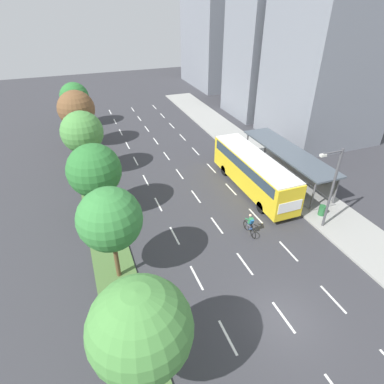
{
  "coord_description": "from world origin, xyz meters",
  "views": [
    {
      "loc": [
        -8.98,
        -8.96,
        15.58
      ],
      "look_at": [
        -0.75,
        12.63,
        1.2
      ],
      "focal_mm": 30.08,
      "sensor_mm": 36.0,
      "label": 1
    }
  ],
  "objects_px": {
    "cyclist": "(250,225)",
    "median_tree_third": "(94,170)",
    "median_tree_nearest": "(140,329)",
    "median_tree_farthest": "(74,97)",
    "median_tree_fifth": "(76,109)",
    "median_tree_second": "(110,219)",
    "median_tree_fourth": "(82,132)",
    "bus": "(253,170)",
    "bus_shelter": "(289,161)",
    "streetlight": "(332,184)",
    "trash_bin": "(322,210)"
  },
  "relations": [
    {
      "from": "streetlight",
      "to": "cyclist",
      "type": "bearing_deg",
      "value": 166.33
    },
    {
      "from": "median_tree_second",
      "to": "median_tree_fifth",
      "type": "relative_size",
      "value": 0.98
    },
    {
      "from": "trash_bin",
      "to": "median_tree_fifth",
      "type": "bearing_deg",
      "value": 128.52
    },
    {
      "from": "median_tree_nearest",
      "to": "median_tree_fourth",
      "type": "relative_size",
      "value": 0.99
    },
    {
      "from": "median_tree_second",
      "to": "median_tree_third",
      "type": "relative_size",
      "value": 1.05
    },
    {
      "from": "median_tree_second",
      "to": "streetlight",
      "type": "distance_m",
      "value": 15.56
    },
    {
      "from": "bus",
      "to": "streetlight",
      "type": "relative_size",
      "value": 1.74
    },
    {
      "from": "bus",
      "to": "median_tree_fifth",
      "type": "distance_m",
      "value": 20.87
    },
    {
      "from": "median_tree_fifth",
      "to": "streetlight",
      "type": "relative_size",
      "value": 1.0
    },
    {
      "from": "bus_shelter",
      "to": "median_tree_third",
      "type": "distance_m",
      "value": 17.91
    },
    {
      "from": "cyclist",
      "to": "median_tree_third",
      "type": "relative_size",
      "value": 0.3
    },
    {
      "from": "median_tree_nearest",
      "to": "median_tree_farthest",
      "type": "height_order",
      "value": "median_tree_nearest"
    },
    {
      "from": "median_tree_fourth",
      "to": "median_tree_fifth",
      "type": "height_order",
      "value": "median_tree_fifth"
    },
    {
      "from": "trash_bin",
      "to": "median_tree_nearest",
      "type": "bearing_deg",
      "value": -154.11
    },
    {
      "from": "cyclist",
      "to": "trash_bin",
      "type": "height_order",
      "value": "cyclist"
    },
    {
      "from": "median_tree_nearest",
      "to": "median_tree_farthest",
      "type": "bearing_deg",
      "value": 90.37
    },
    {
      "from": "median_tree_nearest",
      "to": "median_tree_farthest",
      "type": "relative_size",
      "value": 1.1
    },
    {
      "from": "median_tree_second",
      "to": "median_tree_third",
      "type": "bearing_deg",
      "value": 90.97
    },
    {
      "from": "median_tree_nearest",
      "to": "bus",
      "type": "bearing_deg",
      "value": 45.89
    },
    {
      "from": "median_tree_farthest",
      "to": "median_tree_fourth",
      "type": "bearing_deg",
      "value": -90.56
    },
    {
      "from": "bus_shelter",
      "to": "bus",
      "type": "height_order",
      "value": "bus"
    },
    {
      "from": "median_tree_fourth",
      "to": "bus",
      "type": "bearing_deg",
      "value": -30.93
    },
    {
      "from": "cyclist",
      "to": "median_tree_fifth",
      "type": "distance_m",
      "value": 23.81
    },
    {
      "from": "bus_shelter",
      "to": "median_tree_third",
      "type": "xyz_separation_m",
      "value": [
        -17.77,
        0.25,
        2.24
      ]
    },
    {
      "from": "cyclist",
      "to": "median_tree_fourth",
      "type": "relative_size",
      "value": 0.29
    },
    {
      "from": "bus_shelter",
      "to": "median_tree_third",
      "type": "relative_size",
      "value": 1.95
    },
    {
      "from": "cyclist",
      "to": "median_tree_second",
      "type": "xyz_separation_m",
      "value": [
        -10.0,
        -0.84,
        3.78
      ]
    },
    {
      "from": "median_tree_third",
      "to": "median_tree_fifth",
      "type": "relative_size",
      "value": 0.93
    },
    {
      "from": "bus_shelter",
      "to": "median_tree_second",
      "type": "bearing_deg",
      "value": -158.17
    },
    {
      "from": "median_tree_fourth",
      "to": "streetlight",
      "type": "height_order",
      "value": "streetlight"
    },
    {
      "from": "cyclist",
      "to": "median_tree_third",
      "type": "bearing_deg",
      "value": 147.39
    },
    {
      "from": "median_tree_nearest",
      "to": "median_tree_second",
      "type": "xyz_separation_m",
      "value": [
        -0.04,
        7.32,
        0.3
      ]
    },
    {
      "from": "median_tree_second",
      "to": "median_tree_farthest",
      "type": "height_order",
      "value": "median_tree_second"
    },
    {
      "from": "median_tree_third",
      "to": "median_tree_fourth",
      "type": "bearing_deg",
      "value": 91.66
    },
    {
      "from": "median_tree_fifth",
      "to": "median_tree_farthest",
      "type": "distance_m",
      "value": 7.34
    },
    {
      "from": "bus",
      "to": "cyclist",
      "type": "bearing_deg",
      "value": -121.1
    },
    {
      "from": "bus_shelter",
      "to": "bus",
      "type": "bearing_deg",
      "value": -171.48
    },
    {
      "from": "median_tree_second",
      "to": "median_tree_farthest",
      "type": "distance_m",
      "value": 29.28
    },
    {
      "from": "streetlight",
      "to": "median_tree_nearest",
      "type": "bearing_deg",
      "value": -156.25
    },
    {
      "from": "median_tree_third",
      "to": "bus",
      "type": "bearing_deg",
      "value": -3.78
    },
    {
      "from": "median_tree_second",
      "to": "median_tree_fifth",
      "type": "distance_m",
      "value": 21.96
    },
    {
      "from": "streetlight",
      "to": "trash_bin",
      "type": "bearing_deg",
      "value": 49.39
    },
    {
      "from": "bus",
      "to": "trash_bin",
      "type": "xyz_separation_m",
      "value": [
        3.2,
        -5.73,
        -1.49
      ]
    },
    {
      "from": "median_tree_fifth",
      "to": "median_tree_farthest",
      "type": "relative_size",
      "value": 1.13
    },
    {
      "from": "median_tree_farthest",
      "to": "trash_bin",
      "type": "xyz_separation_m",
      "value": [
        16.76,
        -28.57,
        -3.43
      ]
    },
    {
      "from": "cyclist",
      "to": "median_tree_second",
      "type": "relative_size",
      "value": 0.29
    },
    {
      "from": "streetlight",
      "to": "trash_bin",
      "type": "relative_size",
      "value": 7.65
    },
    {
      "from": "median_tree_second",
      "to": "median_tree_nearest",
      "type": "bearing_deg",
      "value": -89.67
    },
    {
      "from": "bus_shelter",
      "to": "cyclist",
      "type": "xyz_separation_m",
      "value": [
        -7.65,
        -6.22,
        -1.08
      ]
    },
    {
      "from": "median_tree_fourth",
      "to": "median_tree_fifth",
      "type": "xyz_separation_m",
      "value": [
        -0.02,
        7.32,
        0.05
      ]
    }
  ]
}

